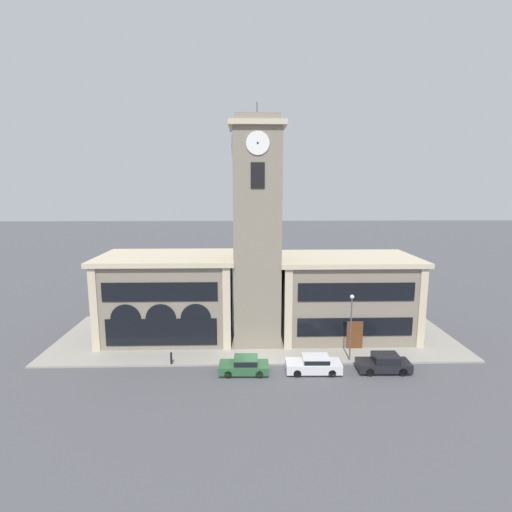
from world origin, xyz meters
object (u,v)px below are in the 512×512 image
at_px(street_lamp, 351,318).
at_px(bollard, 171,358).
at_px(parked_car_mid, 314,364).
at_px(parked_car_near, 245,365).
at_px(parked_car_far, 384,363).

bearing_deg(street_lamp, bollard, -178.62).
bearing_deg(parked_car_mid, parked_car_near, 1.27).
relative_size(parked_car_far, bollard, 4.05).
height_order(parked_car_near, street_lamp, street_lamp).
relative_size(parked_car_mid, bollard, 4.25).
bearing_deg(street_lamp, parked_car_mid, -150.52).
relative_size(street_lamp, bollard, 5.51).
bearing_deg(parked_car_mid, bollard, -6.30).
bearing_deg(parked_car_mid, street_lamp, -149.25).
bearing_deg(street_lamp, parked_car_far, -39.74).
distance_m(street_lamp, bollard, 15.68).
relative_size(parked_car_near, parked_car_far, 0.94).
distance_m(parked_car_near, parked_car_far, 11.44).
relative_size(parked_car_mid, street_lamp, 0.77).
bearing_deg(parked_car_near, parked_car_far, -178.73).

